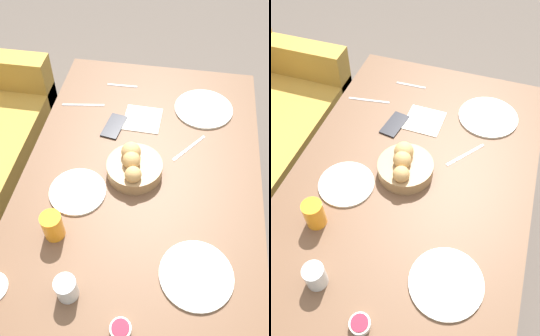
# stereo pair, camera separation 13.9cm
# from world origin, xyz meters

# --- Properties ---
(ground_plane) EXTENTS (10.00, 10.00, 0.00)m
(ground_plane) POSITION_xyz_m (0.00, 0.00, 0.00)
(ground_plane) COLOR #564C44
(dining_table) EXTENTS (1.42, 0.94, 0.72)m
(dining_table) POSITION_xyz_m (0.00, 0.00, 0.63)
(dining_table) COLOR brown
(dining_table) RESTS_ON ground_plane
(bread_basket) EXTENTS (0.22, 0.22, 0.12)m
(bread_basket) POSITION_xyz_m (-0.01, 0.03, 0.76)
(bread_basket) COLOR #99754C
(bread_basket) RESTS_ON dining_table
(plate_near_left) EXTENTS (0.24, 0.24, 0.01)m
(plate_near_left) POSITION_xyz_m (-0.40, -0.24, 0.72)
(plate_near_left) COLOR silver
(plate_near_left) RESTS_ON dining_table
(plate_near_right) EXTENTS (0.27, 0.27, 0.01)m
(plate_near_right) POSITION_xyz_m (0.41, -0.23, 0.72)
(plate_near_right) COLOR silver
(plate_near_right) RESTS_ON dining_table
(plate_far_center) EXTENTS (0.22, 0.22, 0.01)m
(plate_far_center) POSITION_xyz_m (-0.14, 0.23, 0.72)
(plate_far_center) COLOR silver
(plate_far_center) RESTS_ON dining_table
(juice_glass) EXTENTS (0.07, 0.07, 0.11)m
(juice_glass) POSITION_xyz_m (-0.32, 0.26, 0.77)
(juice_glass) COLOR orange
(juice_glass) RESTS_ON dining_table
(water_tumbler) EXTENTS (0.07, 0.07, 0.09)m
(water_tumbler) POSITION_xyz_m (-0.52, 0.16, 0.76)
(water_tumbler) COLOR silver
(water_tumbler) RESTS_ON dining_table
(jam_bowl_berry) EXTENTS (0.06, 0.06, 0.03)m
(jam_bowl_berry) POSITION_xyz_m (-0.60, -0.03, 0.73)
(jam_bowl_berry) COLOR white
(jam_bowl_berry) RESTS_ON dining_table
(fork_silver) EXTENTS (0.16, 0.13, 0.00)m
(fork_silver) POSITION_xyz_m (0.16, -0.18, 0.72)
(fork_silver) COLOR #B7B7BC
(fork_silver) RESTS_ON dining_table
(knife_silver) EXTENTS (0.04, 0.20, 0.00)m
(knife_silver) POSITION_xyz_m (0.35, 0.33, 0.72)
(knife_silver) COLOR #B7B7BC
(knife_silver) RESTS_ON dining_table
(spoon_coffee) EXTENTS (0.01, 0.15, 0.00)m
(spoon_coffee) POSITION_xyz_m (0.52, 0.18, 0.72)
(spoon_coffee) COLOR #B7B7BC
(spoon_coffee) RESTS_ON dining_table
(napkin) EXTENTS (0.17, 0.17, 0.00)m
(napkin) POSITION_xyz_m (0.30, 0.04, 0.72)
(napkin) COLOR silver
(napkin) RESTS_ON dining_table
(cell_phone) EXTENTS (0.16, 0.10, 0.01)m
(cell_phone) POSITION_xyz_m (0.23, 0.16, 0.72)
(cell_phone) COLOR black
(cell_phone) RESTS_ON dining_table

